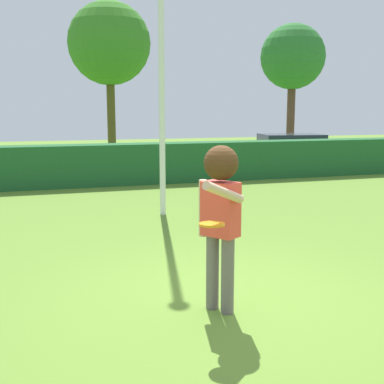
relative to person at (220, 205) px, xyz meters
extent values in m
plane|color=olive|center=(0.19, 0.26, -1.17)|extent=(60.00, 60.00, 0.00)
cylinder|color=#69605D|center=(0.06, -0.08, -0.75)|extent=(0.14, 0.14, 0.84)
cylinder|color=#69605D|center=(-0.05, 0.09, -0.75)|extent=(0.14, 0.14, 0.84)
cube|color=#EE4336|center=(0.01, 0.01, -0.04)|extent=(0.39, 0.44, 0.58)
cylinder|color=tan|center=(-0.09, -0.35, 0.20)|extent=(0.56, 0.42, 0.30)
cylinder|color=tan|center=(-0.12, 0.20, -0.06)|extent=(0.09, 0.09, 0.62)
sphere|color=tan|center=(0.01, 0.01, 0.42)|extent=(0.22, 0.22, 0.22)
sphere|color=#432913|center=(0.01, 0.01, 0.45)|extent=(0.37, 0.37, 0.37)
cylinder|color=orange|center=(-0.27, -0.51, -0.07)|extent=(0.24, 0.24, 0.03)
cylinder|color=silver|center=(0.63, 4.98, 2.30)|extent=(0.12, 0.12, 6.96)
cube|color=#1F592A|center=(0.19, 9.40, -0.59)|extent=(23.29, 0.90, 1.17)
cube|color=#B7B7BC|center=(7.17, 11.48, -0.60)|extent=(4.42, 2.37, 0.55)
cube|color=#2D333D|center=(7.17, 11.48, -0.12)|extent=(2.43, 1.91, 0.40)
cylinder|color=black|center=(8.76, 12.08, -0.87)|extent=(0.61, 0.20, 0.60)
cylinder|color=black|center=(8.48, 10.40, -0.87)|extent=(0.61, 0.20, 0.60)
cylinder|color=black|center=(5.86, 12.57, -0.87)|extent=(0.61, 0.20, 0.60)
cylinder|color=black|center=(5.58, 10.89, -0.87)|extent=(0.61, 0.20, 0.60)
cylinder|color=brown|center=(10.84, 18.23, 0.73)|extent=(0.41, 0.41, 3.80)
sphere|color=#2B722D|center=(10.84, 18.23, 3.61)|extent=(3.28, 3.28, 3.28)
cylinder|color=#50481E|center=(1.50, 17.95, 0.80)|extent=(0.37, 0.37, 3.95)
sphere|color=#377E24|center=(1.50, 17.95, 3.88)|extent=(3.68, 3.68, 3.68)
camera|label=1|loc=(-1.81, -4.73, 1.00)|focal=45.83mm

